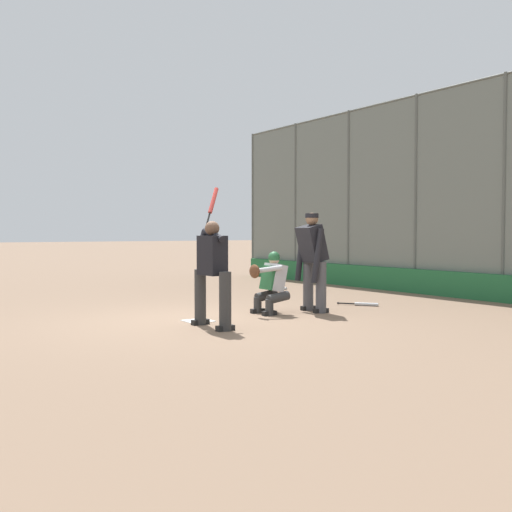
# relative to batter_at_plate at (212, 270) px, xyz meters

# --- Properties ---
(ground_plane) EXTENTS (160.00, 160.00, 0.00)m
(ground_plane) POSITION_rel_batter_at_plate_xyz_m (0.68, -0.12, -0.88)
(ground_plane) COLOR #7A604C
(home_plate_marker) EXTENTS (0.43, 0.43, 0.01)m
(home_plate_marker) POSITION_rel_batter_at_plate_xyz_m (0.68, -0.12, -0.88)
(home_plate_marker) COLOR white
(home_plate_marker) RESTS_ON ground_plane
(backstop_fence) EXTENTS (16.44, 0.08, 4.73)m
(backstop_fence) POSITION_rel_batter_at_plate_xyz_m (0.68, -6.67, 1.57)
(backstop_fence) COLOR #515651
(backstop_fence) RESTS_ON ground_plane
(padding_wall) EXTENTS (16.03, 0.18, 0.57)m
(padding_wall) POSITION_rel_batter_at_plate_xyz_m (0.68, -6.57, -0.60)
(padding_wall) COLOR #236638
(padding_wall) RESTS_ON ground_plane
(bleachers_beyond) EXTENTS (11.45, 2.50, 1.48)m
(bleachers_beyond) POSITION_rel_batter_at_plate_xyz_m (1.74, -9.17, -0.40)
(bleachers_beyond) COLOR slate
(bleachers_beyond) RESTS_ON ground_plane
(batter_at_plate) EXTENTS (1.05, 0.59, 2.18)m
(batter_at_plate) POSITION_rel_batter_at_plate_xyz_m (0.00, 0.00, 0.00)
(batter_at_plate) COLOR #333333
(batter_at_plate) RESTS_ON ground_plane
(catcher_behind_plate) EXTENTS (0.59, 0.69, 1.11)m
(catcher_behind_plate) POSITION_rel_batter_at_plate_xyz_m (0.76, -1.63, -0.31)
(catcher_behind_plate) COLOR #333333
(catcher_behind_plate) RESTS_ON ground_plane
(umpire_home) EXTENTS (0.73, 0.49, 1.80)m
(umpire_home) POSITION_rel_batter_at_plate_xyz_m (0.56, -2.42, 0.09)
(umpire_home) COLOR #4C4C51
(umpire_home) RESTS_ON ground_plane
(spare_bat_near_backstop) EXTENTS (0.80, 0.21, 0.07)m
(spare_bat_near_backstop) POSITION_rel_batter_at_plate_xyz_m (4.42, -4.47, -0.85)
(spare_bat_near_backstop) COLOR black
(spare_bat_near_backstop) RESTS_ON ground_plane
(spare_bat_by_padding) EXTENTS (0.69, 0.52, 0.07)m
(spare_bat_by_padding) POSITION_rel_batter_at_plate_xyz_m (0.66, -3.80, -0.85)
(spare_bat_by_padding) COLOR black
(spare_bat_by_padding) RESTS_ON ground_plane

